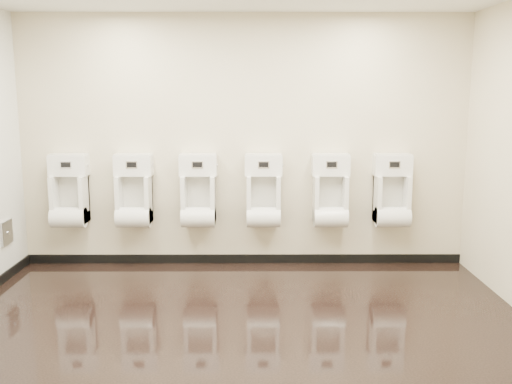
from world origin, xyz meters
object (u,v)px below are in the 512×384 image
urinal_0 (69,196)px  urinal_2 (198,196)px  urinal_3 (263,196)px  urinal_5 (392,196)px  urinal_4 (330,196)px  urinal_1 (134,196)px  access_panel (6,233)px

urinal_0 → urinal_2: (1.43, 0.00, 0.00)m
urinal_3 → urinal_5: size_ratio=1.00×
urinal_0 → urinal_4: same height
urinal_2 → urinal_5: same height
urinal_3 → urinal_0: bearing=180.0°
urinal_1 → urinal_5: (2.87, 0.00, 0.00)m
urinal_0 → urinal_3: 2.16m
urinal_2 → urinal_0: bearing=180.0°
access_panel → urinal_1: bearing=18.0°
urinal_0 → urinal_4: size_ratio=1.00×
urinal_5 → urinal_4: bearing=180.0°
access_panel → urinal_3: 2.75m
urinal_2 → urinal_3: (0.72, 0.00, 0.00)m
urinal_2 → urinal_3: same height
urinal_1 → urinal_2: same height
urinal_0 → urinal_5: (3.59, 0.00, 0.00)m
access_panel → urinal_3: size_ratio=0.32×
urinal_4 → urinal_5: 0.69m
urinal_1 → urinal_3: size_ratio=1.00×
urinal_2 → urinal_4: bearing=0.0°
urinal_5 → urinal_1: bearing=180.0°
urinal_0 → urinal_5: 3.59m
access_panel → urinal_2: 2.05m
urinal_5 → urinal_0: bearing=180.0°
access_panel → urinal_0: urinal_0 is taller
urinal_1 → access_panel: bearing=-162.0°
urinal_0 → urinal_2: size_ratio=1.00×
urinal_2 → urinal_3: bearing=0.0°
access_panel → urinal_5: size_ratio=0.32×
urinal_4 → urinal_0: bearing=180.0°
urinal_2 → urinal_3: size_ratio=1.00×
urinal_1 → urinal_3: (1.44, 0.00, 0.00)m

